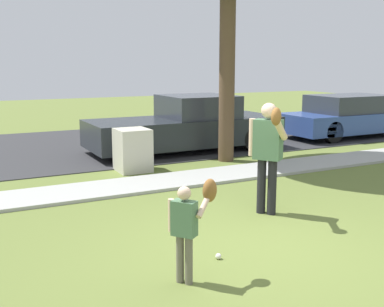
{
  "coord_description": "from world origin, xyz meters",
  "views": [
    {
      "loc": [
        -3.44,
        -4.9,
        2.36
      ],
      "look_at": [
        -0.17,
        1.48,
        1.0
      ],
      "focal_mm": 44.93,
      "sensor_mm": 36.0,
      "label": 1
    }
  ],
  "objects": [
    {
      "name": "parked_pickup_dark",
      "position": [
        2.32,
        6.6,
        0.67
      ],
      "size": [
        5.2,
        1.95,
        1.48
      ],
      "rotation": [
        0.0,
        0.0,
        3.14
      ],
      "color": "#23282D",
      "rests_on": "road_surface"
    },
    {
      "name": "parked_wagon_blue",
      "position": [
        8.07,
        6.49,
        0.66
      ],
      "size": [
        4.5,
        1.8,
        1.33
      ],
      "rotation": [
        0.0,
        0.0,
        3.14
      ],
      "color": "#2D478C",
      "rests_on": "road_surface"
    },
    {
      "name": "baseball",
      "position": [
        -0.64,
        -0.14,
        0.04
      ],
      "size": [
        0.07,
        0.07,
        0.07
      ],
      "primitive_type": "sphere",
      "color": "white",
      "rests_on": "ground"
    },
    {
      "name": "utility_cabinet",
      "position": [
        0.13,
        4.93,
        0.47
      ],
      "size": [
        0.7,
        0.72,
        0.94
      ],
      "primitive_type": "cube",
      "color": "beige",
      "rests_on": "ground"
    },
    {
      "name": "person_child",
      "position": [
        -1.21,
        -0.52,
        0.72
      ],
      "size": [
        0.59,
        0.32,
        1.12
      ],
      "rotation": [
        0.0,
        0.0,
        0.62
      ],
      "color": "#6B6656",
      "rests_on": "ground"
    },
    {
      "name": "sidewalk_strip",
      "position": [
        0.0,
        3.6,
        0.03
      ],
      "size": [
        36.0,
        1.2,
        0.06
      ],
      "primitive_type": "cube",
      "color": "#A3A39E",
      "rests_on": "ground"
    },
    {
      "name": "person_adult",
      "position": [
        0.92,
        1.04,
        1.08
      ],
      "size": [
        0.58,
        0.87,
        1.76
      ],
      "rotation": [
        0.0,
        0.0,
        -2.52
      ],
      "color": "black",
      "rests_on": "ground"
    },
    {
      "name": "road_surface",
      "position": [
        0.0,
        8.6,
        0.01
      ],
      "size": [
        36.0,
        6.8,
        0.02
      ],
      "primitive_type": "cube",
      "color": "#2D2D30",
      "rests_on": "ground"
    },
    {
      "name": "ground_plane",
      "position": [
        0.0,
        3.5,
        0.0
      ],
      "size": [
        48.0,
        48.0,
        0.0
      ],
      "primitive_type": "plane",
      "color": "olive"
    }
  ]
}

